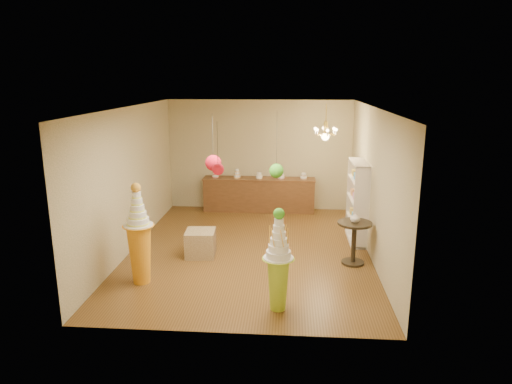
# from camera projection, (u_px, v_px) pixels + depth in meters

# --- Properties ---
(floor) EXTENTS (6.50, 6.50, 0.00)m
(floor) POSITION_uv_depth(u_px,v_px,m) (250.00, 250.00, 9.71)
(floor) COLOR #593A18
(floor) RESTS_ON ground
(ceiling) EXTENTS (6.50, 6.50, 0.00)m
(ceiling) POSITION_uv_depth(u_px,v_px,m) (249.00, 108.00, 8.98)
(ceiling) COLOR white
(ceiling) RESTS_ON ground
(wall_back) EXTENTS (5.00, 0.04, 3.00)m
(wall_back) POSITION_uv_depth(u_px,v_px,m) (260.00, 155.00, 12.49)
(wall_back) COLOR tan
(wall_back) RESTS_ON ground
(wall_front) EXTENTS (5.00, 0.04, 3.00)m
(wall_front) POSITION_uv_depth(u_px,v_px,m) (228.00, 235.00, 6.20)
(wall_front) COLOR tan
(wall_front) RESTS_ON ground
(wall_left) EXTENTS (0.04, 6.50, 3.00)m
(wall_left) POSITION_uv_depth(u_px,v_px,m) (130.00, 180.00, 9.52)
(wall_left) COLOR tan
(wall_left) RESTS_ON ground
(wall_right) EXTENTS (0.04, 6.50, 3.00)m
(wall_right) POSITION_uv_depth(u_px,v_px,m) (373.00, 184.00, 9.16)
(wall_right) COLOR tan
(wall_right) RESTS_ON ground
(pedestal_green) EXTENTS (0.56, 0.56, 1.67)m
(pedestal_green) POSITION_uv_depth(u_px,v_px,m) (278.00, 270.00, 7.10)
(pedestal_green) COLOR #A4C62B
(pedestal_green) RESTS_ON floor
(pedestal_orange) EXTENTS (0.57, 0.57, 1.83)m
(pedestal_orange) POSITION_uv_depth(u_px,v_px,m) (140.00, 245.00, 8.04)
(pedestal_orange) COLOR orange
(pedestal_orange) RESTS_ON floor
(burlap_riser) EXTENTS (0.63, 0.63, 0.54)m
(burlap_riser) POSITION_uv_depth(u_px,v_px,m) (201.00, 243.00, 9.36)
(burlap_riser) COLOR olive
(burlap_riser) RESTS_ON floor
(sideboard) EXTENTS (3.04, 0.54, 1.16)m
(sideboard) POSITION_uv_depth(u_px,v_px,m) (259.00, 194.00, 12.47)
(sideboard) COLOR #56331B
(sideboard) RESTS_ON floor
(shelving_unit) EXTENTS (0.33, 1.20, 1.80)m
(shelving_unit) POSITION_uv_depth(u_px,v_px,m) (358.00, 202.00, 10.10)
(shelving_unit) COLOR beige
(shelving_unit) RESTS_ON floor
(round_table) EXTENTS (0.82, 0.82, 0.86)m
(round_table) POSITION_uv_depth(u_px,v_px,m) (354.00, 237.00, 8.89)
(round_table) COLOR black
(round_table) RESTS_ON floor
(vase) EXTENTS (0.19, 0.19, 0.19)m
(vase) POSITION_uv_depth(u_px,v_px,m) (355.00, 217.00, 8.80)
(vase) COLOR beige
(vase) RESTS_ON round_table
(pom_red_left) EXTENTS (0.28, 0.28, 0.98)m
(pom_red_left) POSITION_uv_depth(u_px,v_px,m) (213.00, 163.00, 7.81)
(pom_red_left) COLOR #3A3429
(pom_red_left) RESTS_ON ceiling
(pom_green_mid) EXTENTS (0.26, 0.26, 1.18)m
(pom_green_mid) POSITION_uv_depth(u_px,v_px,m) (276.00, 171.00, 8.17)
(pom_green_mid) COLOR #3A3429
(pom_green_mid) RESTS_ON ceiling
(pom_red_right) EXTENTS (0.17, 0.17, 0.76)m
(pom_red_right) POSITION_uv_depth(u_px,v_px,m) (218.00, 169.00, 6.39)
(pom_red_right) COLOR #3A3429
(pom_red_right) RESTS_ON ceiling
(chandelier) EXTENTS (0.77, 0.77, 0.85)m
(chandelier) POSITION_uv_depth(u_px,v_px,m) (325.00, 134.00, 10.49)
(chandelier) COLOR #E8C651
(chandelier) RESTS_ON ceiling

